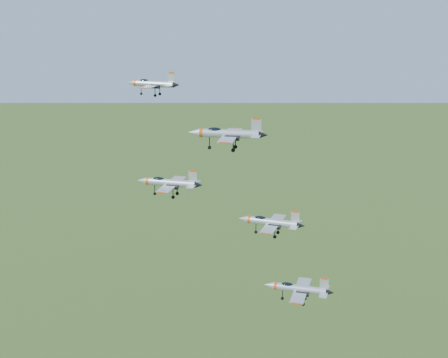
% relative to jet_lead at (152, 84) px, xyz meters
% --- Properties ---
extents(jet_lead, '(11.51, 9.47, 3.08)m').
position_rel_jet_lead_xyz_m(jet_lead, '(0.00, 0.00, 0.00)').
color(jet_lead, '#B2B9C0').
extents(jet_left_high, '(13.82, 11.64, 3.72)m').
position_rel_jet_lead_xyz_m(jet_left_high, '(20.40, -11.84, -6.00)').
color(jet_left_high, '#B2B9C0').
extents(jet_right_high, '(10.88, 9.06, 2.91)m').
position_rel_jet_lead_xyz_m(jet_right_high, '(16.16, -25.68, -11.33)').
color(jet_right_high, '#B2B9C0').
extents(jet_left_low, '(12.76, 10.52, 3.41)m').
position_rel_jet_lead_xyz_m(jet_left_low, '(26.43, -5.14, -23.48)').
color(jet_left_low, '#B2B9C0').
extents(jet_right_low, '(11.56, 9.61, 3.09)m').
position_rel_jet_lead_xyz_m(jet_right_low, '(35.50, -18.56, -29.14)').
color(jet_right_low, '#B2B9C0').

